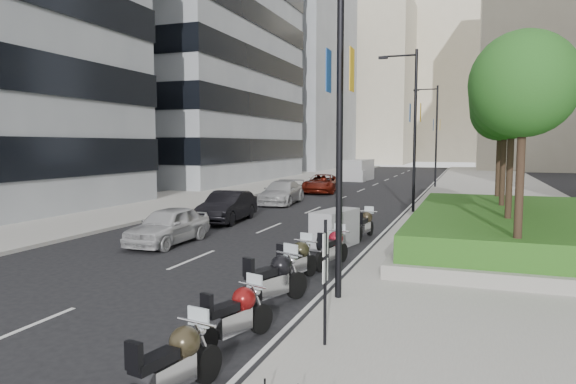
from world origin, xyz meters
The scene contains 31 objects.
ground centered at (0.00, 0.00, 0.00)m, with size 160.00×160.00×0.00m, color black.
sidewalk_right centered at (9.00, 30.00, 0.07)m, with size 10.00×100.00×0.15m, color #9E9B93.
sidewalk_left centered at (-12.00, 30.00, 0.07)m, with size 8.00×100.00×0.15m, color #9E9B93.
lane_edge centered at (3.70, 30.00, 0.01)m, with size 0.12×100.00×0.01m, color silver.
lane_centre centered at (-1.50, 30.00, 0.01)m, with size 0.12×100.00×0.01m, color silver.
building_grey_far centered at (-24.00, 70.00, 15.00)m, with size 22.00×26.00×30.00m, color gray.
building_cream_right centered at (22.00, 80.00, 18.00)m, with size 28.00×24.00×36.00m, color #B7AD93.
building_cream_left centered at (-18.00, 100.00, 17.00)m, with size 26.00×24.00×34.00m, color #B7AD93.
building_cream_centre centered at (2.00, 120.00, 19.00)m, with size 30.00×24.00×38.00m, color #B7AD93.
planter centered at (10.00, 10.00, 0.35)m, with size 10.00×14.00×0.40m, color gray.
hedge centered at (10.00, 10.00, 0.95)m, with size 9.40×13.40×0.80m, color #284E16.
tree_0 centered at (8.50, 4.00, 5.42)m, with size 2.80×2.80×6.30m.
tree_1 centered at (8.50, 8.00, 5.42)m, with size 2.80×2.80×6.30m.
tree_2 centered at (8.50, 12.00, 5.42)m, with size 2.80×2.80×6.30m.
tree_3 centered at (8.50, 16.00, 5.42)m, with size 2.80×2.80×6.30m.
lamp_post_0 centered at (4.14, 1.00, 5.07)m, with size 2.34×0.45×9.00m.
lamp_post_1 centered at (4.14, 18.00, 5.07)m, with size 2.34×0.45×9.00m.
lamp_post_2 centered at (4.14, 36.00, 5.07)m, with size 2.34×0.45×9.00m.
parking_sign centered at (4.80, -2.00, 1.46)m, with size 0.06×0.32×2.50m.
motorcycle_0 centered at (3.20, -4.58, 0.60)m, with size 0.75×2.23×1.12m.
motorcycle_1 centered at (3.08, -2.21, 0.58)m, with size 0.92×2.12×1.09m.
motorcycle_2 centered at (2.92, 0.24, 0.65)m, with size 1.12×2.32×1.21m.
motorcycle_3 centered at (2.72, 2.49, 0.60)m, with size 0.80×2.22×1.12m.
motorcycle_4 centered at (3.19, 4.64, 0.59)m, with size 0.75×2.19×1.10m.
motorcycle_5 centered at (2.52, 7.59, 0.71)m, with size 1.45×2.49×1.42m.
motorcycle_6 centered at (3.21, 9.86, 0.58)m, with size 0.73×2.18×1.08m.
car_a centered at (-3.79, 6.11, 0.72)m, with size 1.70×4.23×1.44m, color silver.
car_b centered at (-4.19, 12.07, 0.77)m, with size 1.62×4.64×1.53m, color black.
car_c centered at (-4.38, 20.37, 0.75)m, with size 2.10×5.16×1.50m, color #ABABAD.
car_d centered at (-4.02, 28.82, 0.74)m, with size 2.46×5.33×1.48m, color #5D140B.
delivery_van centered at (-4.23, 43.93, 1.05)m, with size 2.38×5.49×2.25m.
Camera 1 is at (7.27, -10.93, 3.86)m, focal length 32.00 mm.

